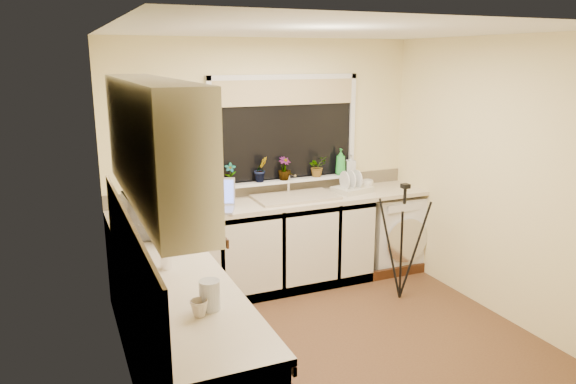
{
  "coord_description": "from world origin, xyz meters",
  "views": [
    {
      "loc": [
        -1.94,
        -3.57,
        2.27
      ],
      "look_at": [
        -0.16,
        0.55,
        1.15
      ],
      "focal_mm": 33.91,
      "sensor_mm": 36.0,
      "label": 1
    }
  ],
  "objects_px": {
    "soap_bottle_green": "(341,162)",
    "kettle": "(171,230)",
    "glass_jug": "(210,295)",
    "cup_left": "(199,308)",
    "microwave": "(150,214)",
    "plant_d": "(317,166)",
    "washing_machine": "(391,231)",
    "dish_rack": "(352,189)",
    "laptop": "(214,201)",
    "plant_b": "(261,169)",
    "cup_back": "(367,185)",
    "steel_jar": "(166,261)",
    "tripod": "(402,242)",
    "plant_a": "(230,174)",
    "soap_bottle_clear": "(351,164)",
    "plant_c": "(284,169)"
  },
  "relations": [
    {
      "from": "washing_machine",
      "to": "microwave",
      "type": "xyz_separation_m",
      "value": [
        -2.66,
        -0.52,
        0.64
      ]
    },
    {
      "from": "kettle",
      "to": "plant_d",
      "type": "height_order",
      "value": "plant_d"
    },
    {
      "from": "laptop",
      "to": "cup_left",
      "type": "bearing_deg",
      "value": -84.87
    },
    {
      "from": "glass_jug",
      "to": "cup_left",
      "type": "relative_size",
      "value": 1.71
    },
    {
      "from": "kettle",
      "to": "soap_bottle_green",
      "type": "bearing_deg",
      "value": 27.04
    },
    {
      "from": "kettle",
      "to": "cup_left",
      "type": "distance_m",
      "value": 1.27
    },
    {
      "from": "kettle",
      "to": "steel_jar",
      "type": "distance_m",
      "value": 0.53
    },
    {
      "from": "glass_jug",
      "to": "plant_d",
      "type": "height_order",
      "value": "plant_d"
    },
    {
      "from": "dish_rack",
      "to": "plant_c",
      "type": "height_order",
      "value": "plant_c"
    },
    {
      "from": "kettle",
      "to": "plant_b",
      "type": "distance_m",
      "value": 1.54
    },
    {
      "from": "plant_d",
      "to": "soap_bottle_clear",
      "type": "xyz_separation_m",
      "value": [
        0.39,
        -0.02,
        -0.0
      ]
    },
    {
      "from": "microwave",
      "to": "plant_d",
      "type": "distance_m",
      "value": 1.98
    },
    {
      "from": "dish_rack",
      "to": "glass_jug",
      "type": "bearing_deg",
      "value": -148.36
    },
    {
      "from": "glass_jug",
      "to": "kettle",
      "type": "bearing_deg",
      "value": 88.55
    },
    {
      "from": "glass_jug",
      "to": "cup_left",
      "type": "bearing_deg",
      "value": -142.97
    },
    {
      "from": "laptop",
      "to": "cup_back",
      "type": "relative_size",
      "value": 3.62
    },
    {
      "from": "tripod",
      "to": "plant_b",
      "type": "bearing_deg",
      "value": 146.77
    },
    {
      "from": "tripod",
      "to": "cup_back",
      "type": "xyz_separation_m",
      "value": [
        0.08,
        0.78,
        0.39
      ]
    },
    {
      "from": "kettle",
      "to": "tripod",
      "type": "height_order",
      "value": "tripod"
    },
    {
      "from": "glass_jug",
      "to": "steel_jar",
      "type": "bearing_deg",
      "value": 98.67
    },
    {
      "from": "microwave",
      "to": "plant_b",
      "type": "bearing_deg",
      "value": -61.29
    },
    {
      "from": "plant_b",
      "to": "cup_back",
      "type": "bearing_deg",
      "value": -8.13
    },
    {
      "from": "microwave",
      "to": "plant_c",
      "type": "distance_m",
      "value": 1.63
    },
    {
      "from": "microwave",
      "to": "soap_bottle_clear",
      "type": "xyz_separation_m",
      "value": [
        2.23,
        0.7,
        0.11
      ]
    },
    {
      "from": "washing_machine",
      "to": "dish_rack",
      "type": "bearing_deg",
      "value": -174.08
    },
    {
      "from": "glass_jug",
      "to": "microwave",
      "type": "bearing_deg",
      "value": 92.27
    },
    {
      "from": "plant_a",
      "to": "plant_b",
      "type": "xyz_separation_m",
      "value": [
        0.32,
        -0.01,
        0.02
      ]
    },
    {
      "from": "dish_rack",
      "to": "plant_a",
      "type": "distance_m",
      "value": 1.29
    },
    {
      "from": "soap_bottle_green",
      "to": "kettle",
      "type": "bearing_deg",
      "value": -152.96
    },
    {
      "from": "kettle",
      "to": "steel_jar",
      "type": "relative_size",
      "value": 1.86
    },
    {
      "from": "dish_rack",
      "to": "glass_jug",
      "type": "relative_size",
      "value": 2.2
    },
    {
      "from": "tripod",
      "to": "plant_d",
      "type": "xyz_separation_m",
      "value": [
        -0.44,
        0.95,
        0.59
      ]
    },
    {
      "from": "laptop",
      "to": "kettle",
      "type": "height_order",
      "value": "laptop"
    },
    {
      "from": "steel_jar",
      "to": "plant_b",
      "type": "bearing_deg",
      "value": 51.06
    },
    {
      "from": "glass_jug",
      "to": "washing_machine",
      "type": "bearing_deg",
      "value": 38.44
    },
    {
      "from": "tripod",
      "to": "plant_b",
      "type": "xyz_separation_m",
      "value": [
        -1.07,
        0.94,
        0.61
      ]
    },
    {
      "from": "washing_machine",
      "to": "plant_c",
      "type": "relative_size",
      "value": 3.47
    },
    {
      "from": "soap_bottle_green",
      "to": "plant_c",
      "type": "bearing_deg",
      "value": 179.62
    },
    {
      "from": "tripod",
      "to": "soap_bottle_clear",
      "type": "distance_m",
      "value": 1.1
    },
    {
      "from": "washing_machine",
      "to": "glass_jug",
      "type": "relative_size",
      "value": 4.81
    },
    {
      "from": "washing_machine",
      "to": "steel_jar",
      "type": "height_order",
      "value": "steel_jar"
    },
    {
      "from": "plant_b",
      "to": "soap_bottle_green",
      "type": "bearing_deg",
      "value": -1.12
    },
    {
      "from": "washing_machine",
      "to": "soap_bottle_green",
      "type": "relative_size",
      "value": 2.92
    },
    {
      "from": "kettle",
      "to": "cup_back",
      "type": "relative_size",
      "value": 1.5
    },
    {
      "from": "steel_jar",
      "to": "plant_a",
      "type": "distance_m",
      "value": 1.84
    },
    {
      "from": "dish_rack",
      "to": "plant_d",
      "type": "distance_m",
      "value": 0.44
    },
    {
      "from": "glass_jug",
      "to": "laptop",
      "type": "bearing_deg",
      "value": 73.48
    },
    {
      "from": "steel_jar",
      "to": "cup_left",
      "type": "bearing_deg",
      "value": -87.64
    },
    {
      "from": "glass_jug",
      "to": "plant_d",
      "type": "relative_size",
      "value": 0.79
    },
    {
      "from": "dish_rack",
      "to": "steel_jar",
      "type": "xyz_separation_m",
      "value": [
        -2.19,
        -1.35,
        0.02
      ]
    }
  ]
}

